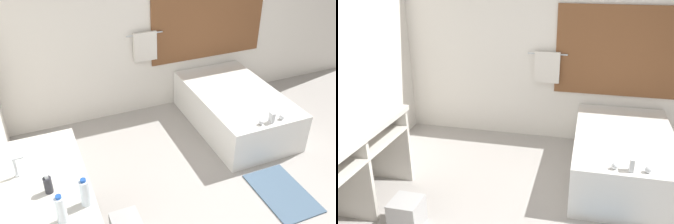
# 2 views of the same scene
# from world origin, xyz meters

# --- Properties ---
(wall_back_with_blinds) EXTENTS (7.40, 0.13, 2.70)m
(wall_back_with_blinds) POSITION_xyz_m (0.02, 2.23, 1.34)
(wall_back_with_blinds) COLOR white
(wall_back_with_blinds) RESTS_ON ground_plane
(vanity_counter) EXTENTS (0.67, 1.46, 0.87)m
(vanity_counter) POSITION_xyz_m (-1.85, 0.07, 0.64)
(vanity_counter) COLOR silver
(vanity_counter) RESTS_ON ground_plane
(bathtub) EXTENTS (1.03, 1.71, 0.63)m
(bathtub) POSITION_xyz_m (0.65, 1.33, 0.28)
(bathtub) COLOR white
(bathtub) RESTS_ON ground_plane
(waste_bin) EXTENTS (0.26, 0.26, 0.27)m
(waste_bin) POSITION_xyz_m (-1.25, 0.05, 0.14)
(waste_bin) COLOR #B2B2B2
(waste_bin) RESTS_ON ground_plane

